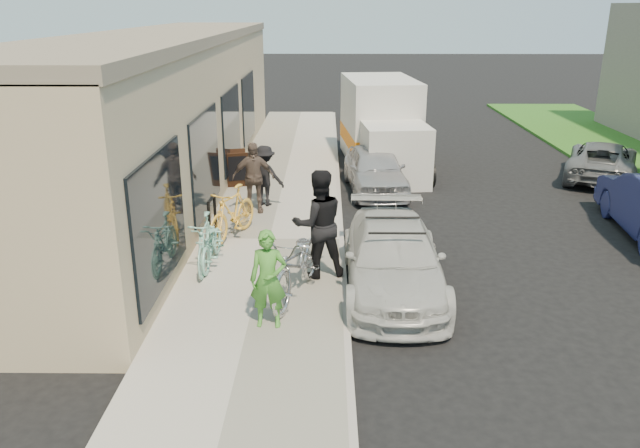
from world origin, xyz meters
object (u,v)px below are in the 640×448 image
object	(u,v)px
bystander_a	(265,176)
bike_rack	(212,214)
tandem_bike	(298,264)
woman_rider	(268,279)
sedan_white	(393,258)
bystander_b	(253,178)
cruiser_bike_a	(206,243)
moving_truck	(382,129)
man_standing	(318,224)
sedan_silver	(375,169)
sandwich_board	(236,168)
far_car_gray	(602,160)
cruiser_bike_c	(232,213)
cruiser_bike_b	(212,244)

from	to	relation	value
bystander_a	bike_rack	bearing A→B (deg)	88.02
tandem_bike	woman_rider	size ratio (longest dim) A/B	1.48
sedan_white	tandem_bike	xyz separation A→B (m)	(-1.68, -0.60, 0.14)
sedan_white	bystander_b	distance (m)	5.06
sedan_white	cruiser_bike_a	bearing A→B (deg)	171.03
woman_rider	bystander_b	world-z (taller)	bystander_b
bike_rack	bystander_a	size ratio (longest dim) A/B	0.62
sedan_white	tandem_bike	size ratio (longest dim) A/B	1.85
moving_truck	man_standing	bearing A→B (deg)	-107.32
sedan_silver	bystander_b	world-z (taller)	bystander_b
cruiser_bike_a	bystander_b	xyz separation A→B (m)	(0.52, 3.46, 0.34)
sedan_white	man_standing	world-z (taller)	man_standing
cruiser_bike_a	sedan_white	bearing A→B (deg)	-11.44
sandwich_board	bystander_a	xyz separation A→B (m)	(0.95, -1.70, 0.25)
man_standing	bystander_b	world-z (taller)	man_standing
bike_rack	far_car_gray	distance (m)	12.01
far_car_gray	tandem_bike	xyz separation A→B (m)	(-8.65, -8.40, 0.20)
bystander_b	tandem_bike	bearing A→B (deg)	-87.89
bike_rack	sandwich_board	world-z (taller)	sandwich_board
woman_rider	man_standing	world-z (taller)	man_standing
bike_rack	bystander_b	size ratio (longest dim) A/B	0.55
cruiser_bike_c	bystander_b	bearing A→B (deg)	104.06
bike_rack	sedan_white	xyz separation A→B (m)	(3.62, -2.15, -0.10)
woman_rider	bystander_a	xyz separation A→B (m)	(-0.65, 6.25, -0.03)
tandem_bike	cruiser_bike_b	bearing A→B (deg)	156.25
sedan_white	sedan_silver	xyz separation A→B (m)	(0.14, 6.39, 0.01)
moving_truck	cruiser_bike_c	size ratio (longest dim) A/B	3.07
sedan_silver	cruiser_bike_b	bearing A→B (deg)	-126.79
sandwich_board	bike_rack	bearing A→B (deg)	-104.43
bystander_a	cruiser_bike_c	bearing A→B (deg)	96.30
moving_truck	cruiser_bike_b	size ratio (longest dim) A/B	3.55
moving_truck	bystander_a	size ratio (longest dim) A/B	3.77
cruiser_bike_c	bystander_a	world-z (taller)	bystander_a
sedan_white	bystander_a	bearing A→B (deg)	121.75
bystander_b	bystander_a	bearing A→B (deg)	54.06
bike_rack	cruiser_bike_a	distance (m)	1.54
sandwich_board	moving_truck	world-z (taller)	moving_truck
sedan_white	moving_truck	xyz separation A→B (m)	(0.55, 9.33, 0.59)
bystander_a	bystander_b	xyz separation A→B (m)	(-0.23, -0.54, 0.10)
sandwich_board	cruiser_bike_b	size ratio (longest dim) A/B	0.62
woman_rider	cruiser_bike_b	size ratio (longest dim) A/B	0.98
bike_rack	sandwich_board	bearing A→B (deg)	90.88
bike_rack	cruiser_bike_b	bearing A→B (deg)	-80.48
tandem_bike	woman_rider	bearing A→B (deg)	-95.80
far_car_gray	moving_truck	bearing A→B (deg)	11.34
moving_truck	far_car_gray	bearing A→B (deg)	-18.84
sandwich_board	bystander_b	xyz separation A→B (m)	(0.73, -2.25, 0.35)
sedan_silver	bystander_a	distance (m)	3.38
sandwich_board	cruiser_bike_a	distance (m)	5.71
sedan_white	bystander_b	xyz separation A→B (m)	(-2.96, 4.08, 0.39)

